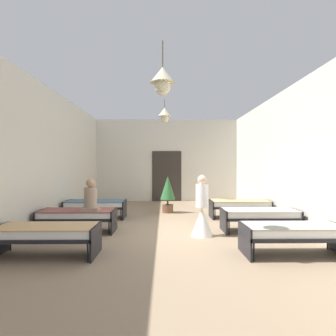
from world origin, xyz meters
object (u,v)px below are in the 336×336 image
Objects in this scene: potted_plant at (168,191)px; nurse_near_aisle at (202,214)px; bed_left_row_0 at (46,233)px; bed_right_row_0 at (293,232)px; bed_right_row_1 at (259,215)px; bed_left_row_2 at (96,205)px; patient_seated_primary at (91,199)px; bed_right_row_2 at (240,204)px; bed_left_row_1 at (78,215)px.

nurse_near_aisle is at bearing -76.94° from potted_plant.
bed_right_row_0 is (4.68, 0.00, 0.00)m from bed_left_row_0.
bed_left_row_2 is at bearing 157.89° from bed_right_row_1.
bed_left_row_2 is (-4.68, 1.90, 0.00)m from bed_right_row_1.
bed_right_row_1 is at bearing 0.96° from patient_seated_primary.
bed_left_row_0 is 1.00× the size of bed_right_row_1.
bed_left_row_2 is (0.00, 3.80, 0.00)m from bed_left_row_0.
bed_left_row_0 is 6.03m from bed_right_row_2.
patient_seated_primary reaches higher than bed_left_row_2.
nurse_near_aisle is (-1.54, -0.43, 0.09)m from bed_right_row_1.
bed_right_row_0 is at bearing 26.31° from nurse_near_aisle.
bed_left_row_0 is at bearing -115.78° from potted_plant.
bed_right_row_1 is at bearing 90.00° from bed_right_row_0.
nurse_near_aisle is at bearing -7.87° from bed_left_row_1.
bed_left_row_1 is 5.05m from bed_right_row_2.
bed_right_row_2 is 1.43× the size of potted_plant.
potted_plant is at bearing 128.25° from bed_right_row_1.
bed_right_row_0 is 1.00× the size of bed_right_row_2.
bed_right_row_0 is at bearing -39.09° from bed_left_row_2.
bed_left_row_0 is 1.00× the size of bed_right_row_2.
potted_plant is at bearing 115.64° from bed_right_row_0.
patient_seated_primary is at bearing -123.39° from potted_plant.
bed_right_row_2 is 2.80m from nurse_near_aisle.
bed_left_row_1 is 1.00× the size of bed_right_row_2.
patient_seated_primary reaches higher than potted_plant.
nurse_near_aisle reaches higher than bed_left_row_2.
potted_plant is at bearing 64.22° from bed_left_row_0.
bed_right_row_1 is 1.90m from bed_right_row_2.
potted_plant is at bearing 51.57° from bed_left_row_1.
bed_right_row_0 is at bearing -64.36° from potted_plant.
bed_right_row_1 is 4.35m from patient_seated_primary.
bed_right_row_1 is at bearing 85.49° from nurse_near_aisle.
bed_left_row_1 and bed_left_row_2 have the same top height.
bed_right_row_2 is 4.77m from patient_seated_primary.
bed_right_row_0 is 5.40m from potted_plant.
bed_left_row_0 is 4.68m from bed_right_row_0.
bed_left_row_0 is 1.00× the size of bed_left_row_2.
bed_left_row_2 is 2.05m from patient_seated_primary.
bed_right_row_1 is 1.43× the size of potted_plant.
bed_right_row_0 is 1.00× the size of bed_left_row_1.
bed_right_row_1 is (4.68, 1.90, 0.00)m from bed_left_row_0.
patient_seated_primary is at bearing -117.55° from nurse_near_aisle.
potted_plant is (2.35, 1.06, 0.35)m from bed_left_row_2.
potted_plant is at bearing 155.62° from bed_right_row_2.
bed_right_row_2 is at bearing 126.33° from nurse_near_aisle.
bed_right_row_2 is (4.68, 0.00, 0.00)m from bed_left_row_2.
bed_right_row_2 is (4.68, 1.90, 0.00)m from bed_left_row_1.
nurse_near_aisle is at bearing -123.51° from bed_right_row_2.
bed_right_row_1 is 1.00× the size of bed_right_row_2.
bed_left_row_2 is 2.38× the size of patient_seated_primary.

